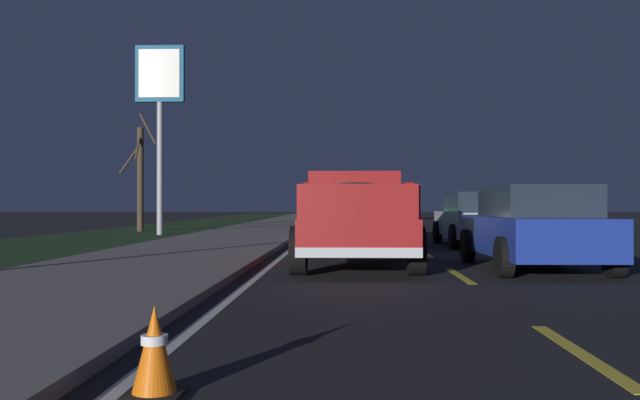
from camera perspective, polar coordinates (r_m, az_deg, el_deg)
ground at (r=27.62m, az=6.24°, el=-2.83°), size 144.00×144.00×0.00m
sidewalk_shoulder at (r=27.81m, az=-5.57°, el=-2.69°), size 108.00×4.00×0.12m
grass_verge at (r=28.92m, az=-15.44°, el=-2.70°), size 108.00×6.00×0.01m
lane_markings at (r=29.32m, az=1.02°, el=-2.68°), size 108.00×3.54×0.01m
pickup_truck at (r=13.38m, az=2.93°, el=-1.33°), size 5.44×2.32×1.87m
sedan_green at (r=37.31m, az=2.43°, el=-0.97°), size 4.42×2.05×1.54m
sedan_blue at (r=13.13m, az=17.52°, el=-2.19°), size 4.44×2.08×1.54m
sedan_silver at (r=19.92m, az=13.08°, el=-1.55°), size 4.43×2.07×1.54m
sedan_white at (r=20.91m, az=2.46°, el=-1.50°), size 4.44×2.09×1.54m
gas_price_sign at (r=27.41m, az=-13.33°, el=8.84°), size 0.27×1.90×7.38m
bare_tree_far at (r=30.61m, az=-14.91°, el=2.00°), size 1.07×1.80×5.18m
traffic_cone_near at (r=4.51m, az=-13.77°, el=-12.29°), size 0.36×0.36×0.58m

